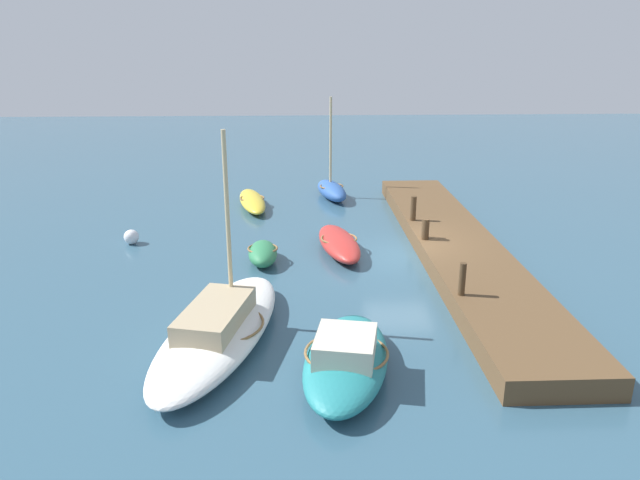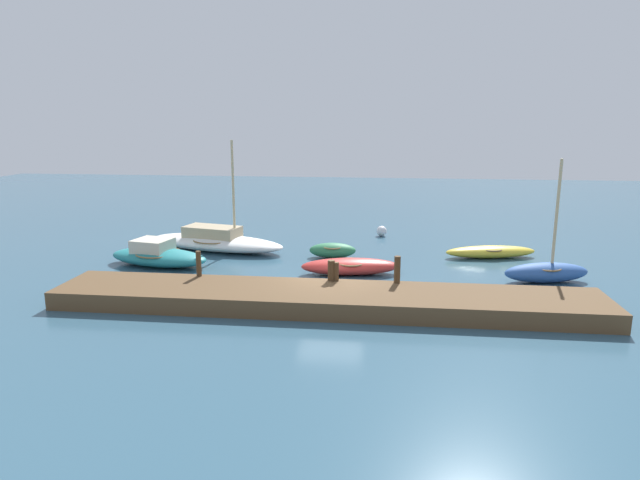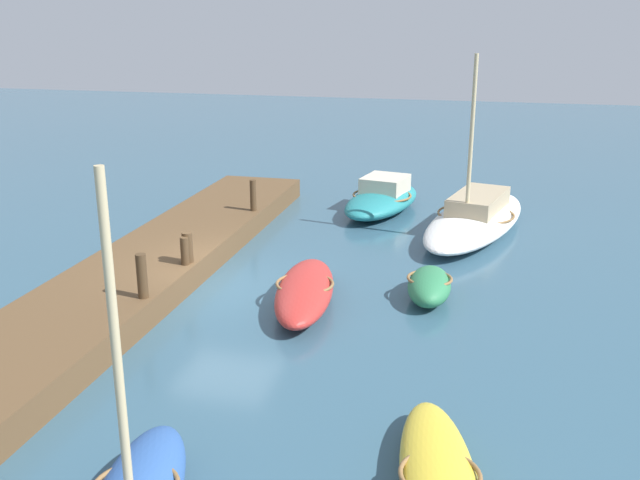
% 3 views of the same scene
% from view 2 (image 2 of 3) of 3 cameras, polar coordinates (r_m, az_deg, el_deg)
% --- Properties ---
extents(ground_plane, '(84.00, 84.00, 0.00)m').
position_cam_2_polar(ground_plane, '(21.39, 1.15, -5.18)').
color(ground_plane, '#33566B').
extents(dock_platform, '(19.13, 2.89, 0.64)m').
position_cam_2_polar(dock_platform, '(19.32, 0.54, -6.14)').
color(dock_platform, brown).
rests_on(dock_platform, ground_plane).
extents(rowboat_blue, '(3.64, 1.83, 4.98)m').
position_cam_2_polar(rowboat_blue, '(24.07, 22.46, -3.02)').
color(rowboat_blue, '#2D569E').
rests_on(rowboat_blue, ground_plane).
extents(rowboat_red, '(4.32, 1.90, 0.70)m').
position_cam_2_polar(rowboat_red, '(23.40, 3.15, -2.74)').
color(rowboat_red, '#B72D28').
rests_on(rowboat_red, ground_plane).
extents(rowboat_yellow, '(4.47, 1.89, 0.57)m').
position_cam_2_polar(rowboat_yellow, '(27.42, 17.28, -1.16)').
color(rowboat_yellow, gold).
rests_on(rowboat_yellow, ground_plane).
extents(motorboat_teal, '(5.01, 2.85, 1.19)m').
position_cam_2_polar(motorboat_teal, '(25.82, -16.49, -1.54)').
color(motorboat_teal, teal).
rests_on(motorboat_teal, ground_plane).
extents(dinghy_green, '(2.26, 1.15, 0.71)m').
position_cam_2_polar(dinghy_green, '(26.19, 1.31, -1.06)').
color(dinghy_green, '#2D7A4C').
rests_on(dinghy_green, ground_plane).
extents(sailboat_white, '(7.65, 3.95, 5.50)m').
position_cam_2_polar(sailboat_white, '(28.17, -10.77, -0.08)').
color(sailboat_white, white).
rests_on(sailboat_white, ground_plane).
extents(mooring_post_west, '(0.19, 0.19, 0.98)m').
position_cam_2_polar(mooring_post_west, '(21.28, -12.49, -2.41)').
color(mooring_post_west, '#47331E').
rests_on(mooring_post_west, dock_platform).
extents(mooring_post_mid_west, '(0.26, 0.26, 0.77)m').
position_cam_2_polar(mooring_post_mid_west, '(20.24, 1.17, -3.19)').
color(mooring_post_mid_west, '#47331E').
rests_on(mooring_post_mid_west, dock_platform).
extents(mooring_post_mid_east, '(0.21, 0.21, 0.70)m').
position_cam_2_polar(mooring_post_mid_east, '(20.23, 1.68, -3.30)').
color(mooring_post_mid_east, '#47331E').
rests_on(mooring_post_mid_east, dock_platform).
extents(mooring_post_east, '(0.23, 0.23, 1.00)m').
position_cam_2_polar(mooring_post_east, '(20.13, 8.03, -3.06)').
color(mooring_post_east, '#47331E').
rests_on(mooring_post_east, dock_platform).
extents(marker_buoy, '(0.58, 0.58, 0.58)m').
position_cam_2_polar(marker_buoy, '(31.22, 6.42, 0.94)').
color(marker_buoy, silver).
rests_on(marker_buoy, ground_plane).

